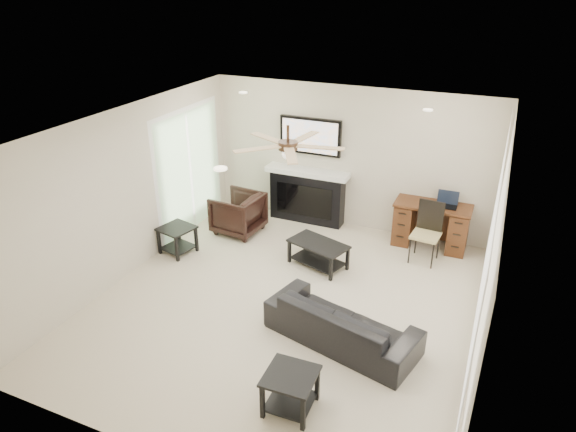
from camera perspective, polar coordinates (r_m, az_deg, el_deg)
name	(u,v)px	position (r m, az deg, el deg)	size (l,w,h in m)	color
room_shell	(301,191)	(6.40, 1.45, 2.75)	(5.50, 5.54, 2.52)	beige
sofa	(342,323)	(6.44, 6.00, -11.72)	(1.90, 0.74, 0.55)	black
armchair	(238,213)	(9.00, -5.58, 0.32)	(0.76, 0.78, 0.71)	black
coffee_table	(318,254)	(7.99, 3.36, -4.28)	(0.90, 0.50, 0.40)	black
end_table_near	(290,391)	(5.61, 0.27, -18.92)	(0.52, 0.52, 0.45)	black
end_table_left	(178,240)	(8.54, -12.16, -2.61)	(0.50, 0.50, 0.45)	black
fireplace_unit	(307,172)	(9.14, 2.14, 4.90)	(1.52, 0.34, 1.91)	black
desk	(431,225)	(8.80, 15.59, -0.99)	(1.22, 0.56, 0.76)	#3F200F
desk_chair	(426,234)	(8.26, 15.07, -1.89)	(0.42, 0.44, 0.97)	black
laptop	(447,200)	(8.56, 17.27, 1.70)	(0.33, 0.24, 0.23)	black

